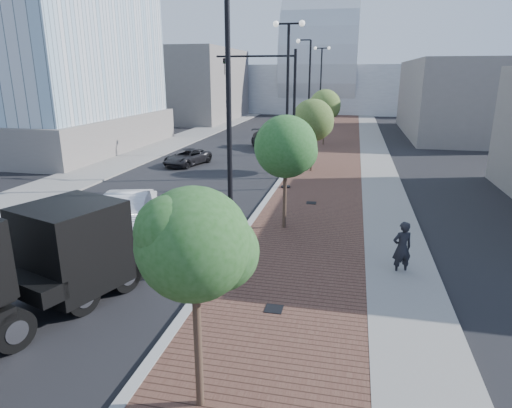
# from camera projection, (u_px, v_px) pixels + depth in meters

# --- Properties ---
(sidewalk) EXTENTS (7.00, 140.00, 0.12)m
(sidewalk) POSITION_uv_depth(u_px,v_px,m) (344.00, 144.00, 42.31)
(sidewalk) COLOR #4C2D23
(sidewalk) RESTS_ON ground
(concrete_strip) EXTENTS (2.40, 140.00, 0.13)m
(concrete_strip) POSITION_uv_depth(u_px,v_px,m) (373.00, 145.00, 41.75)
(concrete_strip) COLOR slate
(concrete_strip) RESTS_ON ground
(curb) EXTENTS (0.30, 140.00, 0.14)m
(curb) POSITION_uv_depth(u_px,v_px,m) (307.00, 143.00, 43.03)
(curb) COLOR gray
(curb) RESTS_ON ground
(west_sidewalk) EXTENTS (4.00, 140.00, 0.12)m
(west_sidewalk) POSITION_uv_depth(u_px,v_px,m) (182.00, 139.00, 45.70)
(west_sidewalk) COLOR slate
(west_sidewalk) RESTS_ON ground
(white_sedan) EXTENTS (3.10, 5.47, 1.71)m
(white_sedan) POSITION_uv_depth(u_px,v_px,m) (126.00, 215.00, 18.56)
(white_sedan) COLOR silver
(white_sedan) RESTS_ON ground
(dark_car_mid) EXTENTS (3.04, 4.59, 1.17)m
(dark_car_mid) POSITION_uv_depth(u_px,v_px,m) (187.00, 157.00, 32.80)
(dark_car_mid) COLOR black
(dark_car_mid) RESTS_ON ground
(dark_car_far) EXTENTS (4.29, 5.86, 1.58)m
(dark_car_far) POSITION_uv_depth(u_px,v_px,m) (268.00, 140.00, 39.90)
(dark_car_far) COLOR black
(dark_car_far) RESTS_ON ground
(pedestrian) EXTENTS (0.80, 0.67, 1.87)m
(pedestrian) POSITION_uv_depth(u_px,v_px,m) (402.00, 248.00, 14.79)
(pedestrian) COLOR black
(pedestrian) RESTS_ON ground
(streetlight_1) EXTENTS (1.44, 0.56, 9.21)m
(streetlight_1) POSITION_uv_depth(u_px,v_px,m) (226.00, 148.00, 13.62)
(streetlight_1) COLOR black
(streetlight_1) RESTS_ON ground
(streetlight_2) EXTENTS (1.72, 0.56, 9.28)m
(streetlight_2) POSITION_uv_depth(u_px,v_px,m) (287.00, 106.00, 24.70)
(streetlight_2) COLOR black
(streetlight_2) RESTS_ON ground
(streetlight_3) EXTENTS (1.44, 0.56, 9.21)m
(streetlight_3) POSITION_uv_depth(u_px,v_px,m) (307.00, 102.00, 36.10)
(streetlight_3) COLOR black
(streetlight_3) RESTS_ON ground
(streetlight_4) EXTENTS (1.72, 0.56, 9.28)m
(streetlight_4) POSITION_uv_depth(u_px,v_px,m) (320.00, 91.00, 47.18)
(streetlight_4) COLOR black
(streetlight_4) RESTS_ON ground
(traffic_mast) EXTENTS (5.09, 0.20, 8.00)m
(traffic_mast) POSITION_uv_depth(u_px,v_px,m) (280.00, 100.00, 27.65)
(traffic_mast) COLOR black
(traffic_mast) RESTS_ON ground
(tree_0) EXTENTS (2.21, 2.13, 4.66)m
(tree_0) POSITION_uv_depth(u_px,v_px,m) (197.00, 245.00, 8.00)
(tree_0) COLOR #382619
(tree_0) RESTS_ON ground
(tree_1) EXTENTS (2.63, 2.62, 4.96)m
(tree_1) POSITION_uv_depth(u_px,v_px,m) (287.00, 147.00, 18.28)
(tree_1) COLOR #382619
(tree_1) RESTS_ON ground
(tree_2) EXTENTS (2.84, 2.84, 4.98)m
(tree_2) POSITION_uv_depth(u_px,v_px,m) (313.00, 120.00, 29.55)
(tree_2) COLOR #382619
(tree_2) RESTS_ON ground
(tree_3) EXTENTS (2.87, 2.87, 5.21)m
(tree_3) POSITION_uv_depth(u_px,v_px,m) (325.00, 105.00, 40.73)
(tree_3) COLOR #382619
(tree_3) RESTS_ON ground
(tower_podium) EXTENTS (19.00, 19.00, 3.00)m
(tower_podium) POSITION_uv_depth(u_px,v_px,m) (35.00, 132.00, 40.07)
(tower_podium) COLOR slate
(tower_podium) RESTS_ON ground
(convention_center) EXTENTS (50.00, 30.00, 50.00)m
(convention_center) POSITION_uv_depth(u_px,v_px,m) (323.00, 77.00, 83.90)
(convention_center) COLOR #9FA5A9
(convention_center) RESTS_ON ground
(commercial_block_nw) EXTENTS (14.00, 20.00, 10.00)m
(commercial_block_nw) POSITION_uv_depth(u_px,v_px,m) (186.00, 85.00, 64.47)
(commercial_block_nw) COLOR #68625E
(commercial_block_nw) RESTS_ON ground
(commercial_block_ne) EXTENTS (12.00, 22.00, 8.00)m
(commercial_block_ne) POSITION_uv_depth(u_px,v_px,m) (465.00, 98.00, 47.99)
(commercial_block_ne) COLOR slate
(commercial_block_ne) RESTS_ON ground
(utility_cover_1) EXTENTS (0.50, 0.50, 0.02)m
(utility_cover_1) POSITION_uv_depth(u_px,v_px,m) (274.00, 309.00, 12.55)
(utility_cover_1) COLOR black
(utility_cover_1) RESTS_ON sidewalk
(utility_cover_2) EXTENTS (0.50, 0.50, 0.02)m
(utility_cover_2) POSITION_uv_depth(u_px,v_px,m) (311.00, 203.00, 22.85)
(utility_cover_2) COLOR black
(utility_cover_2) RESTS_ON sidewalk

